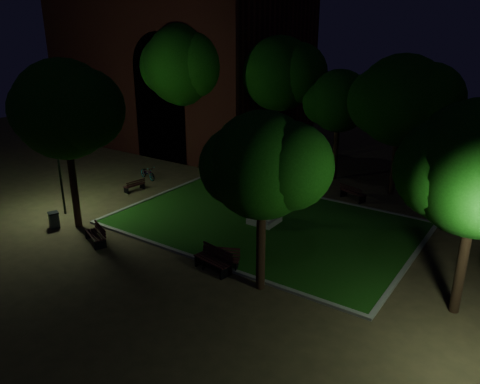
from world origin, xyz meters
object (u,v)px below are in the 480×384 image
(bench_far_side, at_px, (352,193))
(trash_bin, at_px, (54,220))
(bench_near_right, at_px, (221,259))
(bench_left_side, at_px, (135,186))
(bicycle, at_px, (148,173))
(bench_near_left, at_px, (214,260))
(monument, at_px, (265,207))
(bench_west_near, at_px, (97,235))

(bench_far_side, distance_m, trash_bin, 16.91)
(bench_near_right, height_order, bench_left_side, bench_near_right)
(bicycle, bearing_deg, bench_near_left, -109.05)
(bench_far_side, xyz_separation_m, trash_bin, (-11.24, -12.63, 0.01))
(monument, height_order, bench_near_left, monument)
(trash_bin, height_order, bicycle, bicycle)
(monument, distance_m, trash_bin, 10.96)
(bicycle, bearing_deg, bench_far_side, -58.52)
(trash_bin, distance_m, bicycle, 8.73)
(bench_near_right, height_order, bench_west_near, bench_near_right)
(bench_left_side, height_order, bicycle, bicycle)
(bench_near_right, bearing_deg, bench_left_side, 130.86)
(bench_near_left, relative_size, bench_far_side, 1.10)
(monument, distance_m, bench_left_side, 9.50)
(bench_near_right, relative_size, bench_far_side, 0.99)
(monument, distance_m, bench_west_near, 8.54)
(bench_near_right, xyz_separation_m, bench_left_side, (-10.39, 4.85, -0.07))
(bench_west_near, bearing_deg, bench_near_left, 32.32)
(monument, bearing_deg, bicycle, 169.40)
(bench_left_side, distance_m, trash_bin, 6.36)
(monument, bearing_deg, trash_bin, -143.15)
(bench_near_left, height_order, trash_bin, bench_near_left)
(bench_near_right, distance_m, bicycle, 13.47)
(bench_far_side, bearing_deg, bench_left_side, 47.17)
(bench_far_side, bearing_deg, bicycle, 36.77)
(monument, xyz_separation_m, bench_west_near, (-5.49, -6.52, -0.53))
(bench_west_near, bearing_deg, bench_far_side, 80.10)
(bench_near_right, bearing_deg, trash_bin, 164.50)
(bench_west_near, bearing_deg, trash_bin, -156.65)
(bench_near_right, distance_m, bench_far_side, 11.27)
(bench_near_left, distance_m, bench_west_near, 6.38)
(bench_west_near, bearing_deg, bench_left_side, 144.93)
(bench_left_side, bearing_deg, bench_near_right, 74.50)
(bench_far_side, bearing_deg, trash_bin, 67.67)
(trash_bin, bearing_deg, monument, 36.85)
(monument, bearing_deg, bench_far_side, 67.77)
(bicycle, bearing_deg, monument, -86.56)
(bench_near_right, distance_m, bench_west_near, 6.56)
(monument, relative_size, bicycle, 1.86)
(monument, relative_size, trash_bin, 3.75)
(bench_near_left, xyz_separation_m, bicycle, (-11.34, 7.39, -0.02))
(bench_near_left, xyz_separation_m, bench_west_near, (-6.29, -1.10, -0.05))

